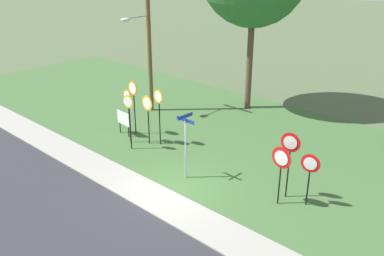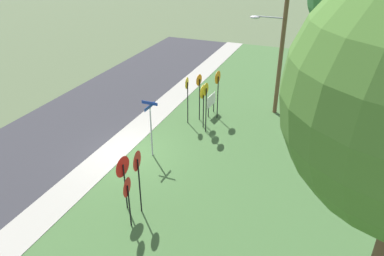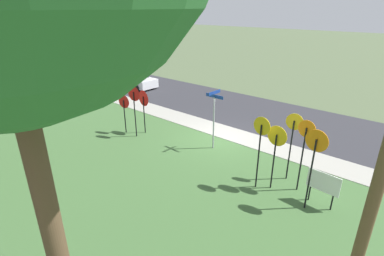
{
  "view_description": "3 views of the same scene",
  "coord_description": "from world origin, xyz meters",
  "px_view_note": "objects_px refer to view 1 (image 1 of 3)",
  "views": [
    {
      "loc": [
        10.1,
        -9.93,
        8.65
      ],
      "look_at": [
        -1.25,
        2.58,
        1.59
      ],
      "focal_mm": 38.72,
      "sensor_mm": 36.0,
      "label": 1
    },
    {
      "loc": [
        13.32,
        8.66,
        9.62
      ],
      "look_at": [
        -0.92,
        3.0,
        1.57
      ],
      "focal_mm": 34.74,
      "sensor_mm": 36.0,
      "label": 2
    },
    {
      "loc": [
        -7.78,
        11.45,
        6.34
      ],
      "look_at": [
        -0.21,
        2.59,
        1.5
      ],
      "focal_mm": 27.38,
      "sensor_mm": 36.0,
      "label": 3
    }
  ],
  "objects_px": {
    "stop_sign_far_right": "(159,106)",
    "street_name_post": "(185,141)",
    "stop_sign_near_right": "(133,96)",
    "yield_sign_near_right": "(281,162)",
    "stop_sign_near_left": "(128,105)",
    "stop_sign_far_left": "(148,109)",
    "yield_sign_near_left": "(310,168)",
    "notice_board": "(124,120)",
    "yield_sign_far_left": "(290,150)",
    "stop_sign_far_center": "(129,111)",
    "utility_pole": "(147,41)"
  },
  "relations": [
    {
      "from": "utility_pole",
      "to": "yield_sign_near_right",
      "type": "bearing_deg",
      "value": -18.27
    },
    {
      "from": "stop_sign_near_right",
      "to": "yield_sign_near_right",
      "type": "bearing_deg",
      "value": 0.85
    },
    {
      "from": "stop_sign_near_left",
      "to": "street_name_post",
      "type": "xyz_separation_m",
      "value": [
        4.46,
        -0.73,
        -0.27
      ]
    },
    {
      "from": "yield_sign_near_left",
      "to": "yield_sign_near_right",
      "type": "xyz_separation_m",
      "value": [
        -0.82,
        -0.65,
        0.2
      ]
    },
    {
      "from": "stop_sign_near_right",
      "to": "stop_sign_near_left",
      "type": "bearing_deg",
      "value": -48.71
    },
    {
      "from": "stop_sign_far_left",
      "to": "street_name_post",
      "type": "height_order",
      "value": "street_name_post"
    },
    {
      "from": "yield_sign_near_left",
      "to": "yield_sign_far_left",
      "type": "xyz_separation_m",
      "value": [
        -0.85,
        -0.03,
        0.48
      ]
    },
    {
      "from": "yield_sign_far_left",
      "to": "street_name_post",
      "type": "relative_size",
      "value": 0.95
    },
    {
      "from": "stop_sign_far_right",
      "to": "yield_sign_far_left",
      "type": "bearing_deg",
      "value": 4.1
    },
    {
      "from": "street_name_post",
      "to": "stop_sign_far_center",
      "type": "bearing_deg",
      "value": 177.42
    },
    {
      "from": "stop_sign_far_center",
      "to": "yield_sign_near_left",
      "type": "distance_m",
      "value": 8.66
    },
    {
      "from": "yield_sign_near_right",
      "to": "notice_board",
      "type": "relative_size",
      "value": 1.87
    },
    {
      "from": "yield_sign_near_left",
      "to": "stop_sign_far_center",
      "type": "bearing_deg",
      "value": 178.58
    },
    {
      "from": "stop_sign_near_left",
      "to": "street_name_post",
      "type": "height_order",
      "value": "street_name_post"
    },
    {
      "from": "stop_sign_far_center",
      "to": "yield_sign_near_right",
      "type": "xyz_separation_m",
      "value": [
        7.74,
        0.58,
        -0.2
      ]
    },
    {
      "from": "stop_sign_far_left",
      "to": "yield_sign_far_left",
      "type": "relative_size",
      "value": 0.93
    },
    {
      "from": "yield_sign_near_right",
      "to": "stop_sign_near_right",
      "type": "bearing_deg",
      "value": 179.99
    },
    {
      "from": "yield_sign_near_left",
      "to": "notice_board",
      "type": "height_order",
      "value": "yield_sign_near_left"
    },
    {
      "from": "yield_sign_near_left",
      "to": "notice_board",
      "type": "distance_m",
      "value": 10.16
    },
    {
      "from": "stop_sign_far_center",
      "to": "yield_sign_near_left",
      "type": "bearing_deg",
      "value": 0.66
    },
    {
      "from": "stop_sign_far_right",
      "to": "yield_sign_far_left",
      "type": "height_order",
      "value": "stop_sign_far_right"
    },
    {
      "from": "stop_sign_near_right",
      "to": "yield_sign_near_right",
      "type": "relative_size",
      "value": 1.22
    },
    {
      "from": "stop_sign_near_right",
      "to": "utility_pole",
      "type": "distance_m",
      "value": 4.1
    },
    {
      "from": "stop_sign_far_left",
      "to": "notice_board",
      "type": "relative_size",
      "value": 1.99
    },
    {
      "from": "stop_sign_near_right",
      "to": "stop_sign_far_left",
      "type": "xyz_separation_m",
      "value": [
        1.43,
        -0.35,
        -0.26
      ]
    },
    {
      "from": "stop_sign_far_center",
      "to": "utility_pole",
      "type": "xyz_separation_m",
      "value": [
        -3.27,
        4.22,
        2.25
      ]
    },
    {
      "from": "stop_sign_near_left",
      "to": "yield_sign_near_left",
      "type": "distance_m",
      "value": 9.23
    },
    {
      "from": "yield_sign_far_left",
      "to": "utility_pole",
      "type": "relative_size",
      "value": 0.35
    },
    {
      "from": "yield_sign_near_left",
      "to": "notice_board",
      "type": "bearing_deg",
      "value": 172.4
    },
    {
      "from": "yield_sign_near_left",
      "to": "street_name_post",
      "type": "height_order",
      "value": "street_name_post"
    },
    {
      "from": "street_name_post",
      "to": "yield_sign_far_left",
      "type": "bearing_deg",
      "value": 22.24
    },
    {
      "from": "stop_sign_far_left",
      "to": "stop_sign_far_center",
      "type": "height_order",
      "value": "stop_sign_far_center"
    },
    {
      "from": "stop_sign_far_center",
      "to": "yield_sign_near_left",
      "type": "height_order",
      "value": "stop_sign_far_center"
    },
    {
      "from": "stop_sign_far_center",
      "to": "notice_board",
      "type": "xyz_separation_m",
      "value": [
        -1.57,
        0.88,
        -1.1
      ]
    },
    {
      "from": "stop_sign_far_left",
      "to": "yield_sign_near_right",
      "type": "distance_m",
      "value": 7.57
    },
    {
      "from": "stop_sign_far_left",
      "to": "yield_sign_near_left",
      "type": "height_order",
      "value": "stop_sign_far_left"
    },
    {
      "from": "notice_board",
      "to": "yield_sign_far_left",
      "type": "bearing_deg",
      "value": 6.99
    },
    {
      "from": "stop_sign_near_right",
      "to": "yield_sign_far_left",
      "type": "distance_m",
      "value": 8.96
    },
    {
      "from": "stop_sign_far_left",
      "to": "stop_sign_far_right",
      "type": "height_order",
      "value": "stop_sign_far_right"
    },
    {
      "from": "street_name_post",
      "to": "stop_sign_near_right",
      "type": "bearing_deg",
      "value": 163.91
    },
    {
      "from": "stop_sign_far_right",
      "to": "street_name_post",
      "type": "height_order",
      "value": "street_name_post"
    },
    {
      "from": "yield_sign_far_left",
      "to": "street_name_post",
      "type": "height_order",
      "value": "street_name_post"
    },
    {
      "from": "stop_sign_near_left",
      "to": "stop_sign_far_left",
      "type": "xyz_separation_m",
      "value": [
        0.8,
        0.53,
        -0.15
      ]
    },
    {
      "from": "stop_sign_far_right",
      "to": "street_name_post",
      "type": "bearing_deg",
      "value": -21.25
    },
    {
      "from": "stop_sign_far_right",
      "to": "notice_board",
      "type": "relative_size",
      "value": 2.24
    },
    {
      "from": "stop_sign_near_right",
      "to": "yield_sign_near_right",
      "type": "height_order",
      "value": "stop_sign_near_right"
    },
    {
      "from": "stop_sign_near_left",
      "to": "yield_sign_near_right",
      "type": "xyz_separation_m",
      "value": [
        8.36,
        0.12,
        -0.22
      ]
    },
    {
      "from": "stop_sign_far_left",
      "to": "stop_sign_near_right",
      "type": "bearing_deg",
      "value": 170.14
    },
    {
      "from": "stop_sign_far_right",
      "to": "yield_sign_near_left",
      "type": "bearing_deg",
      "value": 4.38
    },
    {
      "from": "yield_sign_near_right",
      "to": "notice_board",
      "type": "bearing_deg",
      "value": -177.02
    }
  ]
}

